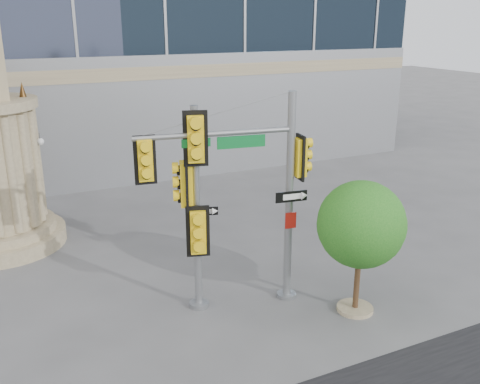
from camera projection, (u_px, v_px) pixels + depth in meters
name	position (u px, v px, depth m)	size (l,w,h in m)	color
ground	(276.00, 331.00, 13.62)	(120.00, 120.00, 0.00)	#545456
main_signal_pole	(252.00, 179.00, 13.89)	(4.50, 1.06, 5.85)	slate
secondary_signal_pole	(194.00, 196.00, 13.65)	(0.96, 0.88, 5.57)	slate
street_tree	(362.00, 228.00, 13.88)	(2.36, 2.30, 3.67)	gray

